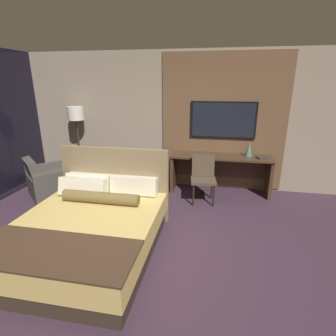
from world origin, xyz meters
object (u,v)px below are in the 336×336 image
floor_lamp (76,120)px  vase_tall (249,149)px  desk (220,167)px  book (263,157)px  desk_chair (203,174)px  armchair_by_window (50,182)px  tv (223,120)px  bed (90,228)px

floor_lamp → vase_tall: floor_lamp is taller
desk → book: (0.79, -0.06, 0.26)m
desk_chair → armchair_by_window: 3.06m
tv → vase_tall: tv is taller
tv → floor_lamp: (-3.08, -0.23, -0.04)m
desk_chair → armchair_by_window: (-3.03, -0.33, -0.25)m
desk → floor_lamp: bearing=-179.6°
vase_tall → floor_lamp: bearing=-179.0°
desk → book: bearing=-4.5°
desk → tv: 0.95m
floor_lamp → book: (3.87, -0.04, -0.62)m
tv → armchair_by_window: size_ratio=1.17×
floor_lamp → desk: bearing=0.4°
tv → desk_chair: bearing=-114.2°
vase_tall → book: size_ratio=1.08×
bed → floor_lamp: 2.92m
desk_chair → armchair_by_window: desk_chair is taller
armchair_by_window → vase_tall: vase_tall is taller
desk_chair → vase_tall: vase_tall is taller
bed → tv: tv is taller
floor_lamp → armchair_by_window: bearing=-108.5°
desk → vase_tall: (0.54, 0.04, 0.39)m
bed → book: 3.43m
tv → desk: bearing=-90.0°
desk_chair → floor_lamp: (-2.76, 0.47, 0.89)m
bed → vase_tall: (2.25, 2.39, 0.61)m
desk → book: size_ratio=7.63×
bed → vase_tall: bed is taller
bed → floor_lamp: size_ratio=1.27×
armchair_by_window → book: (4.14, 0.76, 0.52)m
armchair_by_window → book: 4.24m
desk_chair → vase_tall: bearing=24.8°
tv → vase_tall: size_ratio=4.65×
tv → book: 1.07m
desk → vase_tall: size_ratio=7.09×
desk → book: book is taller
tv → floor_lamp: size_ratio=0.77×
book → vase_tall: bearing=157.7°
bed → floor_lamp: bearing=120.3°
desk → armchair_by_window: bearing=-166.2°
bed → desk: bed is taller
vase_tall → desk_chair: bearing=-148.0°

